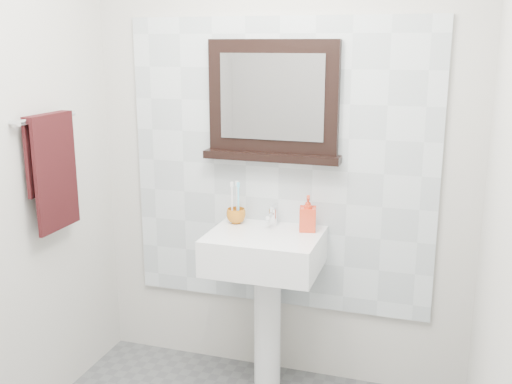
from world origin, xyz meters
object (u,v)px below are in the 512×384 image
Objects in this scene: pedestal_sink at (265,268)px; soap_dispenser at (308,213)px; toothbrush_cup at (236,216)px; framed_mirror at (273,104)px; hand_towel at (52,163)px.

pedestal_sink is 5.36× the size of soap_dispenser.
toothbrush_cup is 0.55× the size of soap_dispenser.
framed_mirror reaches higher than hand_towel.
framed_mirror is (-0.21, 0.09, 0.53)m from soap_dispenser.
soap_dispenser reaches higher than pedestal_sink.
hand_towel reaches higher than soap_dispenser.
pedestal_sink is at bearing -84.33° from framed_mirror.
hand_towel is at bearing -148.69° from framed_mirror.
toothbrush_cup is 0.18× the size of hand_towel.
soap_dispenser is at bearing 27.63° from pedestal_sink.
hand_towel is (-1.12, -0.47, 0.28)m from soap_dispenser.
framed_mirror is 1.10m from hand_towel.
toothbrush_cup is at bearing 149.33° from pedestal_sink.
toothbrush_cup is 0.39m from soap_dispenser.
toothbrush_cup is at bearing -157.52° from framed_mirror.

